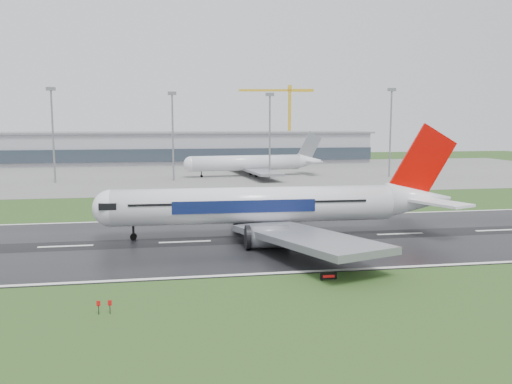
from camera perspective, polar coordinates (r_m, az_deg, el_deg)
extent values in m
plane|color=#254519|center=(96.46, -19.56, -5.50)|extent=(520.00, 520.00, 0.00)
cube|color=black|center=(96.45, -19.56, -5.47)|extent=(400.00, 45.00, 0.10)
cube|color=slate|center=(219.29, -14.03, 1.79)|extent=(400.00, 130.00, 0.08)
cube|color=gray|center=(278.47, -13.17, 4.53)|extent=(240.00, 36.00, 15.00)
cylinder|color=gray|center=(196.30, -20.74, 5.46)|extent=(0.64, 0.64, 31.31)
cylinder|color=gray|center=(192.75, -8.82, 5.66)|extent=(0.64, 0.64, 30.16)
cylinder|color=gray|center=(196.42, 1.47, 5.76)|extent=(0.64, 0.64, 30.05)
cylinder|color=gray|center=(210.40, 14.08, 5.95)|extent=(0.64, 0.64, 32.22)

